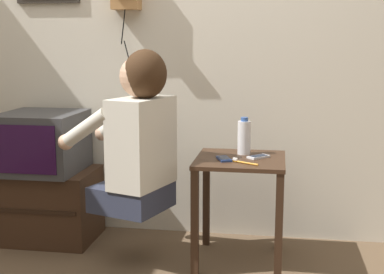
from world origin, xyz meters
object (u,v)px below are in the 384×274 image
object	(u,v)px
cell_phone_spare	(258,157)
television	(42,142)
water_bottle	(244,137)
cell_phone_held	(224,159)
toothbrush	(243,162)
person	(138,134)

from	to	relation	value
cell_phone_spare	television	bearing A→B (deg)	-140.94
cell_phone_spare	water_bottle	world-z (taller)	water_bottle
cell_phone_held	toothbrush	bearing A→B (deg)	-52.40
person	television	xyz separation A→B (m)	(-0.68, 0.26, -0.11)
water_bottle	toothbrush	xyz separation A→B (m)	(0.01, -0.24, -0.09)
water_bottle	toothbrush	bearing A→B (deg)	-86.66
person	television	bearing A→B (deg)	87.25
television	toothbrush	size ratio (longest dim) A/B	3.47
toothbrush	cell_phone_spare	bearing A→B (deg)	4.68
cell_phone_spare	water_bottle	size ratio (longest dim) A/B	0.62
cell_phone_spare	water_bottle	bearing A→B (deg)	179.09
television	toothbrush	distance (m)	1.28
person	cell_phone_spare	world-z (taller)	person
person	toothbrush	world-z (taller)	person
water_bottle	television	bearing A→B (deg)	178.38
cell_phone_held	water_bottle	bearing A→B (deg)	40.09
cell_phone_spare	toothbrush	world-z (taller)	toothbrush
cell_phone_held	toothbrush	xyz separation A→B (m)	(0.11, -0.07, 0.00)
person	water_bottle	xyz separation A→B (m)	(0.56, 0.23, -0.04)
television	cell_phone_held	distance (m)	1.16
cell_phone_spare	toothbrush	xyz separation A→B (m)	(-0.07, -0.15, 0.00)
person	water_bottle	size ratio (longest dim) A/B	4.17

